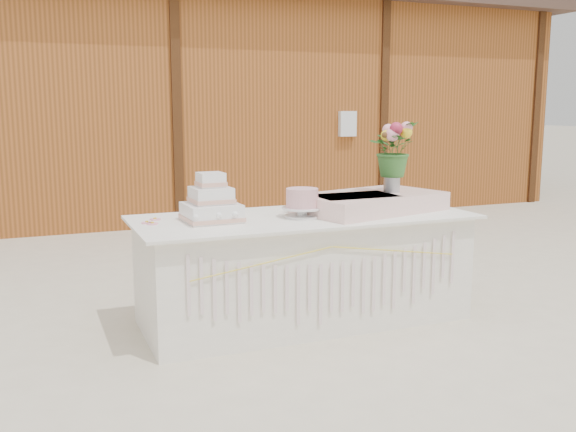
# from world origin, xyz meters

# --- Properties ---
(ground) EXTENTS (80.00, 80.00, 0.00)m
(ground) POSITION_xyz_m (0.00, 0.00, 0.00)
(ground) COLOR beige
(ground) RESTS_ON ground
(barn) EXTENTS (12.60, 4.60, 3.30)m
(barn) POSITION_xyz_m (-0.01, 5.99, 1.68)
(barn) COLOR #964E1F
(barn) RESTS_ON ground
(cake_table) EXTENTS (2.40, 1.00, 0.77)m
(cake_table) POSITION_xyz_m (0.00, -0.00, 0.39)
(cake_table) COLOR silver
(cake_table) RESTS_ON ground
(wedding_cake) EXTENTS (0.38, 0.38, 0.33)m
(wedding_cake) POSITION_xyz_m (-0.67, 0.03, 0.88)
(wedding_cake) COLOR white
(wedding_cake) RESTS_ON cake_table
(pink_cake_stand) EXTENTS (0.28, 0.28, 0.20)m
(pink_cake_stand) POSITION_xyz_m (-0.04, -0.07, 0.88)
(pink_cake_stand) COLOR white
(pink_cake_stand) RESTS_ON cake_table
(satin_runner) EXTENTS (1.18, 0.86, 0.13)m
(satin_runner) POSITION_xyz_m (0.53, -0.01, 0.84)
(satin_runner) COLOR beige
(satin_runner) RESTS_ON cake_table
(flower_vase) EXTENTS (0.12, 0.12, 0.16)m
(flower_vase) POSITION_xyz_m (0.71, -0.01, 0.99)
(flower_vase) COLOR #B2B3B7
(flower_vase) RESTS_ON satin_runner
(bouquet) EXTENTS (0.48, 0.47, 0.40)m
(bouquet) POSITION_xyz_m (0.71, -0.01, 1.27)
(bouquet) COLOR #336A2A
(bouquet) RESTS_ON flower_vase
(loose_flowers) EXTENTS (0.28, 0.39, 0.02)m
(loose_flowers) POSITION_xyz_m (-1.01, 0.10, 0.78)
(loose_flowers) COLOR pink
(loose_flowers) RESTS_ON cake_table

